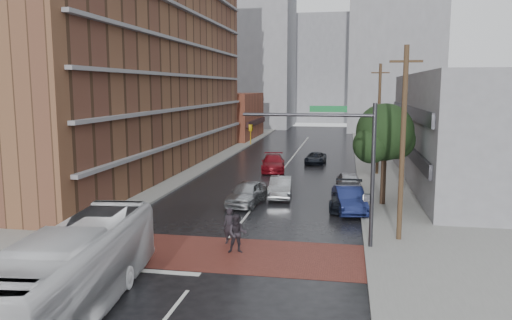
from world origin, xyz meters
The scene contains 24 objects.
ground centered at (0.00, 0.00, 0.00)m, with size 160.00×160.00×0.00m, color black.
crosswalk centered at (0.00, 0.50, 0.01)m, with size 14.00×5.00×0.02m, color maroon.
sidewalk_west centered at (-11.50, 25.00, 0.07)m, with size 9.00×90.00×0.15m, color gray.
sidewalk_east centered at (11.50, 25.00, 0.07)m, with size 9.00×90.00×0.15m, color gray.
apartment_block centered at (-14.00, 24.00, 14.00)m, with size 10.00×44.00×28.00m, color brown.
storefront_west centered at (-12.00, 54.00, 3.50)m, with size 8.00×16.00×7.00m, color brown.
building_east centered at (16.50, 20.00, 4.50)m, with size 11.00×26.00×9.00m, color gray.
distant_tower_west centered at (-14.00, 78.00, 16.00)m, with size 18.00×16.00×32.00m, color gray.
distant_tower_east centered at (14.00, 72.00, 18.00)m, with size 16.00×14.00×36.00m, color gray.
distant_tower_center centered at (0.00, 95.00, 12.00)m, with size 12.00×10.00×24.00m, color gray.
street_tree centered at (8.52, 12.03, 4.73)m, with size 4.20×4.10×6.90m.
signal_mast centered at (5.85, 2.50, 4.73)m, with size 6.50×0.30×7.20m.
utility_pole_near centered at (8.80, 4.00, 5.14)m, with size 1.60×0.26×10.00m.
utility_pole_far centered at (8.80, 24.00, 5.14)m, with size 1.60×0.26×10.00m.
transit_bus centered at (-3.32, -6.51, 1.54)m, with size 2.59×11.05×3.08m, color silver.
pedestrian_a centered at (0.26, 2.06, 0.94)m, with size 0.68×0.45×1.87m, color black.
pedestrian_b centered at (0.94, 0.79, 0.96)m, with size 0.93×0.73×1.92m, color #252026.
car_travel_a centered at (-0.57, 10.66, 0.80)m, with size 1.90×4.72×1.61m, color #9EA1A5.
car_travel_b centered at (1.38, 13.37, 0.73)m, with size 1.55×4.46×1.47m, color #96999D.
car_travel_c centered at (-0.82, 24.61, 0.77)m, with size 2.17×5.33×1.55m, color maroon.
suv_travel centered at (2.87, 29.99, 0.59)m, with size 1.97×4.27×1.19m, color black.
car_parked_near centered at (6.28, 10.00, 0.79)m, with size 1.68×4.81×1.58m, color #161E4D.
car_parked_mid centered at (6.17, 10.98, 0.78)m, with size 2.17×5.34×1.55m, color black.
car_parked_far centered at (6.30, 16.00, 0.76)m, with size 1.79×4.44×1.51m, color #A5A7AD.
Camera 1 is at (6.00, -21.89, 7.95)m, focal length 35.00 mm.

